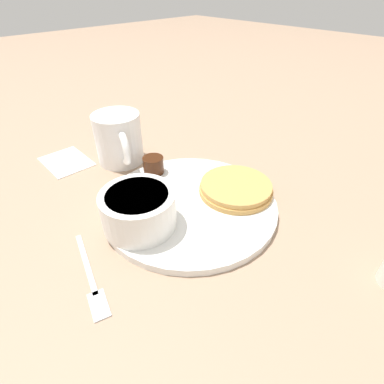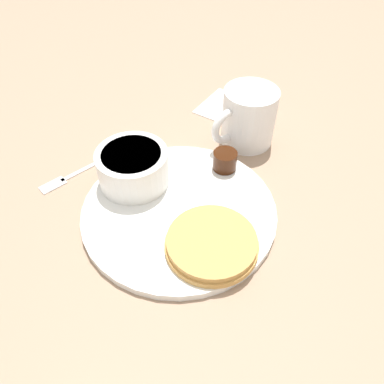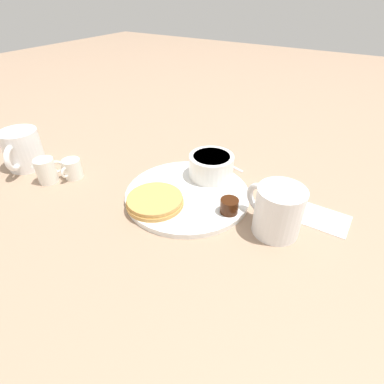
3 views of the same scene
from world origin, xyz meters
name	(u,v)px [view 3 (image 3 of 3)]	position (x,y,z in m)	size (l,w,h in m)	color
ground_plane	(187,196)	(0.00, 0.00, 0.00)	(4.00, 4.00, 0.00)	#9E7F66
plate	(187,194)	(0.00, 0.00, 0.01)	(0.29, 0.29, 0.01)	white
pancake_stack	(155,201)	(0.04, 0.08, 0.02)	(0.13, 0.13, 0.02)	tan
bowl	(211,165)	(-0.01, -0.09, 0.04)	(0.11, 0.11, 0.06)	white
syrup_cup	(229,206)	(-0.11, 0.01, 0.03)	(0.04, 0.04, 0.03)	#38190A
butter_ramekin	(221,169)	(-0.03, -0.11, 0.03)	(0.05, 0.05, 0.04)	white
coffee_mug	(277,210)	(-0.21, 0.01, 0.05)	(0.13, 0.09, 0.10)	white
creamer_pitcher_near	(72,169)	(0.29, 0.08, 0.03)	(0.04, 0.06, 0.05)	white
creamer_pitcher_far	(46,170)	(0.33, 0.13, 0.03)	(0.05, 0.07, 0.06)	white
fork	(217,159)	(0.02, -0.19, 0.00)	(0.15, 0.06, 0.00)	silver
napkin	(322,218)	(-0.29, -0.08, 0.00)	(0.11, 0.08, 0.00)	white
second_mug	(22,150)	(0.44, 0.11, 0.05)	(0.10, 0.12, 0.10)	white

